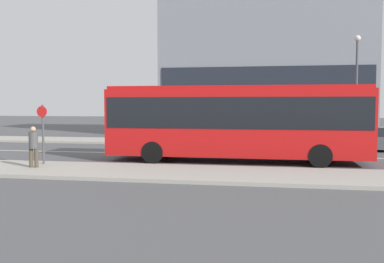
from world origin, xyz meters
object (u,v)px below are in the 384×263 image
(parked_car_0, at_px, (381,140))
(bus_stop_sign, at_px, (43,129))
(pedestrian_near_stop, at_px, (33,144))
(street_lamp, at_px, (357,78))
(city_bus, at_px, (236,119))

(parked_car_0, height_order, bus_stop_sign, bus_stop_sign)
(parked_car_0, bearing_deg, pedestrian_near_stop, -147.07)
(parked_car_0, relative_size, street_lamp, 0.65)
(city_bus, distance_m, street_lamp, 10.05)
(parked_car_0, bearing_deg, street_lamp, 122.85)
(bus_stop_sign, bearing_deg, parked_car_0, 30.07)
(bus_stop_sign, bearing_deg, pedestrian_near_stop, -82.15)
(parked_car_0, relative_size, pedestrian_near_stop, 2.62)
(city_bus, relative_size, pedestrian_near_stop, 7.17)
(parked_car_0, distance_m, bus_stop_sign, 17.54)
(parked_car_0, distance_m, street_lamp, 3.96)
(street_lamp, bearing_deg, parked_car_0, -57.15)
(city_bus, height_order, bus_stop_sign, city_bus)
(pedestrian_near_stop, bearing_deg, parked_car_0, -160.14)
(parked_car_0, xyz_separation_m, pedestrian_near_stop, (-15.03, -9.73, 0.40))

